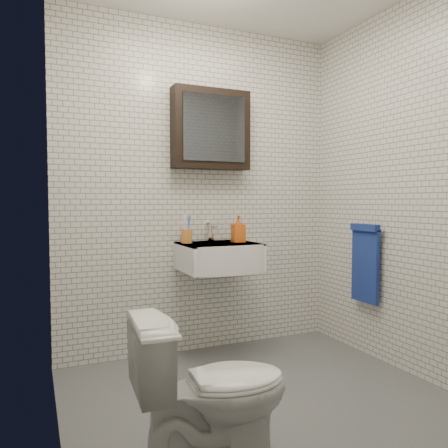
# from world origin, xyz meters

# --- Properties ---
(ground) EXTENTS (2.20, 2.00, 0.01)m
(ground) POSITION_xyz_m (0.00, 0.00, 0.01)
(ground) COLOR #51555A
(ground) RESTS_ON ground
(room_shell) EXTENTS (2.22, 2.02, 2.51)m
(room_shell) POSITION_xyz_m (0.00, 0.00, 1.47)
(room_shell) COLOR silver
(room_shell) RESTS_ON ground
(washbasin) EXTENTS (0.55, 0.50, 0.20)m
(washbasin) POSITION_xyz_m (0.05, 0.73, 0.76)
(washbasin) COLOR white
(washbasin) RESTS_ON room_shell
(faucet) EXTENTS (0.06, 0.20, 0.15)m
(faucet) POSITION_xyz_m (0.05, 0.93, 0.92)
(faucet) COLOR silver
(faucet) RESTS_ON washbasin
(mirror_cabinet) EXTENTS (0.60, 0.15, 0.60)m
(mirror_cabinet) POSITION_xyz_m (0.05, 0.93, 1.70)
(mirror_cabinet) COLOR black
(mirror_cabinet) RESTS_ON room_shell
(towel_rail) EXTENTS (0.09, 0.30, 0.58)m
(towel_rail) POSITION_xyz_m (1.04, 0.35, 0.72)
(towel_rail) COLOR silver
(towel_rail) RESTS_ON room_shell
(toothbrush_cup) EXTENTS (0.09, 0.09, 0.22)m
(toothbrush_cup) POSITION_xyz_m (-0.16, 0.87, 0.91)
(toothbrush_cup) COLOR #CB7E32
(toothbrush_cup) RESTS_ON washbasin
(soap_bottle) EXTENTS (0.10, 0.10, 0.20)m
(soap_bottle) POSITION_xyz_m (0.21, 0.78, 0.95)
(soap_bottle) COLOR orange
(soap_bottle) RESTS_ON washbasin
(toilet) EXTENTS (0.69, 0.42, 0.68)m
(toilet) POSITION_xyz_m (-0.51, -0.46, 0.34)
(toilet) COLOR white
(toilet) RESTS_ON ground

